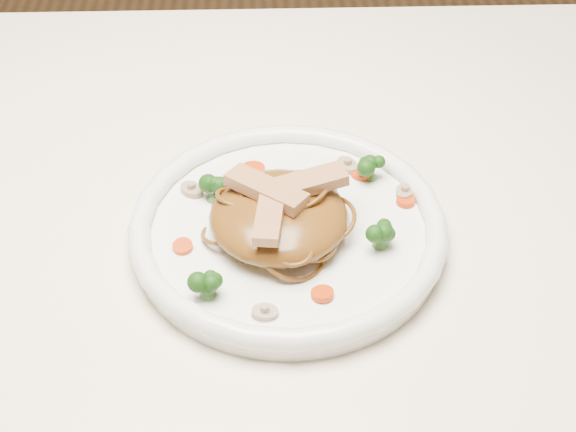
{
  "coord_description": "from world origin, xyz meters",
  "views": [
    {
      "loc": [
        0.07,
        -0.57,
        1.28
      ],
      "look_at": [
        0.09,
        -0.03,
        0.78
      ],
      "focal_mm": 52.61,
      "sensor_mm": 36.0,
      "label": 1
    }
  ],
  "objects": [
    {
      "name": "table",
      "position": [
        0.0,
        0.0,
        0.65
      ],
      "size": [
        1.2,
        0.8,
        0.75
      ],
      "color": "silver",
      "rests_on": "ground"
    },
    {
      "name": "plate",
      "position": [
        0.09,
        -0.03,
        0.76
      ],
      "size": [
        0.3,
        0.3,
        0.02
      ],
      "primitive_type": "cylinder",
      "rotation": [
        0.0,
        0.0,
        0.06
      ],
      "color": "white",
      "rests_on": "table"
    },
    {
      "name": "noodle_mound",
      "position": [
        0.08,
        -0.03,
        0.78
      ],
      "size": [
        0.15,
        0.15,
        0.04
      ],
      "primitive_type": "ellipsoid",
      "rotation": [
        0.0,
        0.0,
        0.22
      ],
      "color": "brown",
      "rests_on": "plate"
    },
    {
      "name": "chicken_a",
      "position": [
        0.11,
        -0.02,
        0.81
      ],
      "size": [
        0.08,
        0.04,
        0.01
      ],
      "primitive_type": "cube",
      "rotation": [
        0.0,
        0.0,
        0.3
      ],
      "color": "tan",
      "rests_on": "noodle_mound"
    },
    {
      "name": "chicken_b",
      "position": [
        0.07,
        -0.02,
        0.81
      ],
      "size": [
        0.07,
        0.06,
        0.01
      ],
      "primitive_type": "cube",
      "rotation": [
        0.0,
        0.0,
        2.5
      ],
      "color": "tan",
      "rests_on": "noodle_mound"
    },
    {
      "name": "chicken_c",
      "position": [
        0.08,
        -0.05,
        0.81
      ],
      "size": [
        0.03,
        0.07,
        0.01
      ],
      "primitive_type": "cube",
      "rotation": [
        0.0,
        0.0,
        4.58
      ],
      "color": "tan",
      "rests_on": "noodle_mound"
    },
    {
      "name": "broccoli_0",
      "position": [
        0.17,
        0.04,
        0.78
      ],
      "size": [
        0.03,
        0.03,
        0.03
      ],
      "primitive_type": null,
      "rotation": [
        0.0,
        0.0,
        -0.28
      ],
      "color": "#15460E",
      "rests_on": "plate"
    },
    {
      "name": "broccoli_1",
      "position": [
        0.02,
        0.01,
        0.78
      ],
      "size": [
        0.03,
        0.03,
        0.03
      ],
      "primitive_type": null,
      "rotation": [
        0.0,
        0.0,
        -0.09
      ],
      "color": "#15460E",
      "rests_on": "plate"
    },
    {
      "name": "broccoli_2",
      "position": [
        0.02,
        -0.1,
        0.78
      ],
      "size": [
        0.02,
        0.02,
        0.03
      ],
      "primitive_type": null,
      "rotation": [
        0.0,
        0.0,
        -0.0
      ],
      "color": "#15460E",
      "rests_on": "plate"
    },
    {
      "name": "broccoli_3",
      "position": [
        0.17,
        -0.05,
        0.78
      ],
      "size": [
        0.04,
        0.04,
        0.03
      ],
      "primitive_type": null,
      "rotation": [
        0.0,
        0.0,
        -0.28
      ],
      "color": "#15460E",
      "rests_on": "plate"
    },
    {
      "name": "carrot_0",
      "position": [
        0.16,
        0.05,
        0.77
      ],
      "size": [
        0.03,
        0.03,
        0.0
      ],
      "primitive_type": "cylinder",
      "rotation": [
        0.0,
        0.0,
        0.32
      ],
      "color": "red",
      "rests_on": "plate"
    },
    {
      "name": "carrot_1",
      "position": [
        -0.0,
        -0.05,
        0.77
      ],
      "size": [
        0.02,
        0.02,
        0.0
      ],
      "primitive_type": "cylinder",
      "rotation": [
        0.0,
        0.0,
        -0.23
      ],
      "color": "red",
      "rests_on": "plate"
    },
    {
      "name": "carrot_2",
      "position": [
        0.2,
        0.0,
        0.77
      ],
      "size": [
        0.02,
        0.02,
        0.0
      ],
      "primitive_type": "cylinder",
      "rotation": [
        0.0,
        0.0,
        -0.29
      ],
      "color": "red",
      "rests_on": "plate"
    },
    {
      "name": "carrot_3",
      "position": [
        0.06,
        0.06,
        0.77
      ],
      "size": [
        0.02,
        0.02,
        0.0
      ],
      "primitive_type": "cylinder",
      "rotation": [
        0.0,
        0.0,
        0.05
      ],
      "color": "red",
      "rests_on": "plate"
    },
    {
      "name": "carrot_4",
      "position": [
        0.12,
        -0.11,
        0.77
      ],
      "size": [
        0.02,
        0.02,
        0.0
      ],
      "primitive_type": "cylinder",
      "rotation": [
        0.0,
        0.0,
        -0.29
      ],
      "color": "red",
      "rests_on": "plate"
    },
    {
      "name": "mushroom_0",
      "position": [
        0.07,
        -0.13,
        0.77
      ],
      "size": [
        0.02,
        0.02,
        0.01
      ],
      "primitive_type": "cylinder",
      "rotation": [
        0.0,
        0.0,
        0.03
      ],
      "color": "tan",
      "rests_on": "plate"
    },
    {
      "name": "mushroom_1",
      "position": [
        0.2,
        0.02,
        0.77
      ],
      "size": [
        0.03,
        0.03,
        0.01
      ],
      "primitive_type": "cylinder",
      "rotation": [
        0.0,
        0.0,
        1.28
      ],
      "color": "tan",
      "rests_on": "plate"
    },
    {
      "name": "mushroom_2",
      "position": [
        0.0,
        0.03,
        0.77
      ],
      "size": [
        0.03,
        0.03,
        0.01
      ],
      "primitive_type": "cylinder",
      "rotation": [
        0.0,
        0.0,
        -0.74
      ],
      "color": "tan",
      "rests_on": "plate"
    },
    {
      "name": "mushroom_3",
      "position": [
        0.15,
        0.06,
        0.77
      ],
      "size": [
        0.03,
        0.03,
        0.01
      ],
      "primitive_type": "cylinder",
      "rotation": [
        0.0,
        0.0,
        2.17
      ],
      "color": "tan",
      "rests_on": "plate"
    }
  ]
}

